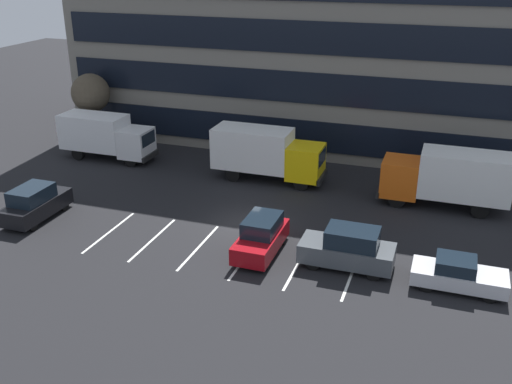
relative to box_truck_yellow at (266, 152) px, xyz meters
The scene contains 11 objects.
ground_plane 7.54m from the box_truck_yellow, 81.50° to the right, with size 120.00×120.00×0.00m, color black.
office_building 12.87m from the box_truck_yellow, 84.30° to the left, with size 39.90×11.96×18.00m.
lot_markings 10.99m from the box_truck_yellow, 84.30° to the right, with size 14.14×5.40×0.01m.
box_truck_yellow is the anchor object (origin of this frame).
box_truck_white 12.96m from the box_truck_yellow, behind, with size 7.29×2.41×3.38m.
box_truck_orange 12.09m from the box_truck_yellow, ahead, with size 7.82×2.59×3.63m.
sedan_silver 16.78m from the box_truck_yellow, 38.76° to the right, with size 4.40×1.84×1.57m.
suv_maroon 10.72m from the box_truck_yellow, 73.18° to the right, with size 1.89×4.45×2.01m.
suv_black 15.31m from the box_truck_yellow, 136.16° to the right, with size 1.94×4.59×2.07m.
suv_charcoal 12.81m from the box_truck_yellow, 52.83° to the right, with size 4.74×2.01×2.14m.
bare_tree 16.39m from the box_truck_yellow, 168.71° to the left, with size 3.09×3.09×5.80m.
Camera 1 is at (10.74, -29.15, 15.08)m, focal length 41.01 mm.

